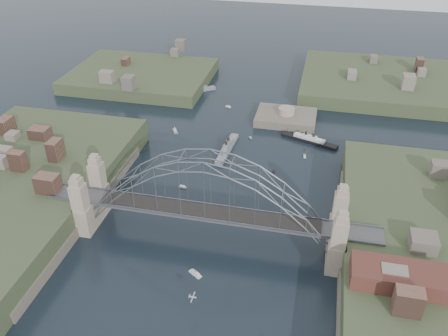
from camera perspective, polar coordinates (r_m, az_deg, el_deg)
ground at (r=121.09m, az=-1.89°, el=-8.50°), size 500.00×500.00×0.00m
bridge at (r=113.35m, az=-2.00°, el=-3.81°), size 84.00×13.80×24.60m
shore_west at (r=142.73m, az=-24.86°, el=-3.79°), size 50.50×90.00×12.00m
shore_east at (r=122.08m, az=25.69°, el=-10.89°), size 50.50×90.00×12.00m
headland_nw at (r=214.39m, az=-10.04°, el=10.52°), size 60.00×45.00×9.00m
headland_ne at (r=214.72m, az=19.00°, el=9.33°), size 70.00×55.00×9.50m
fort_island at (r=177.48m, az=7.52°, el=5.59°), size 22.00×16.00×9.40m
wharf_shed at (r=103.63m, az=20.77°, el=-12.31°), size 20.00×8.00×4.00m
naval_cruiser_near at (r=156.31m, az=0.39°, el=2.43°), size 3.87×19.91×5.94m
naval_cruiser_far at (r=200.62m, az=-3.27°, el=9.50°), size 14.09×11.00×5.33m
ocean_liner at (r=164.09m, az=10.36°, el=3.37°), size 19.97×9.29×4.96m
aeroplane at (r=100.47m, az=-3.92°, el=-15.42°), size 1.56×2.97×0.43m
small_boat_a at (r=138.98m, az=-5.08°, el=-2.31°), size 2.57×1.32×1.43m
small_boat_b at (r=146.26m, az=6.05°, el=-0.46°), size 0.71×1.83×0.45m
small_boat_c at (r=111.68m, az=-3.53°, el=-12.74°), size 3.50×2.83×1.43m
small_boat_d at (r=155.49m, az=9.80°, el=1.46°), size 1.03×2.18×1.43m
small_boat_e at (r=169.17m, az=-6.00°, el=4.63°), size 3.01×4.09×2.38m
small_boat_f at (r=164.18m, az=3.22°, el=3.72°), size 1.30×1.55×1.43m
small_boat_h at (r=186.55m, az=0.51°, el=7.51°), size 2.37×1.54×1.43m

